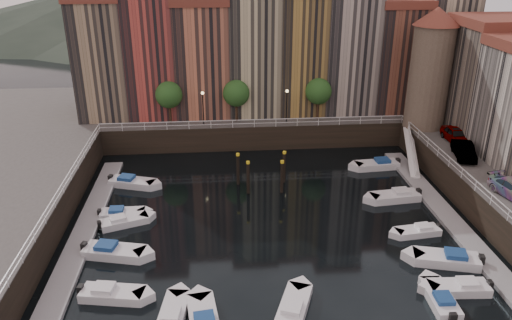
{
  "coord_description": "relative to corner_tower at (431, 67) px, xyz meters",
  "views": [
    {
      "loc": [
        -4.61,
        -39.79,
        22.92
      ],
      "look_at": [
        -0.84,
        4.0,
        3.94
      ],
      "focal_mm": 35.0,
      "sensor_mm": 36.0,
      "label": 1
    }
  ],
  "objects": [
    {
      "name": "boat_left_2",
      "position": [
        -33.08,
        -14.92,
        -9.85
      ],
      "size": [
        4.47,
        2.9,
        1.01
      ],
      "rotation": [
        0.0,
        0.0,
        0.35
      ],
      "color": "silver",
      "rests_on": "ground"
    },
    {
      "name": "quay_far",
      "position": [
        -20.0,
        11.5,
        -8.69
      ],
      "size": [
        80.0,
        20.0,
        3.0
      ],
      "primitive_type": "cube",
      "color": "black",
      "rests_on": "ground"
    },
    {
      "name": "mountains",
      "position": [
        -18.28,
        95.5,
        -2.28
      ],
      "size": [
        145.0,
        100.0,
        18.0
      ],
      "color": "#2D382D",
      "rests_on": "ground"
    },
    {
      "name": "dock_left",
      "position": [
        -36.2,
        -15.5,
        -10.02
      ],
      "size": [
        2.0,
        28.0,
        0.35
      ],
      "primitive_type": "cube",
      "color": "gray",
      "rests_on": "ground"
    },
    {
      "name": "boat_right_3",
      "position": [
        -7.29,
        -12.41,
        -9.8
      ],
      "size": [
        5.16,
        2.32,
        1.16
      ],
      "rotation": [
        0.0,
        0.0,
        3.24
      ],
      "color": "silver",
      "rests_on": "ground"
    },
    {
      "name": "promenade_trees",
      "position": [
        -21.33,
        3.7,
        -3.61
      ],
      "size": [
        21.2,
        3.2,
        5.2
      ],
      "color": "black",
      "rests_on": "quay_far"
    },
    {
      "name": "street_lamps",
      "position": [
        -21.0,
        2.7,
        -4.3
      ],
      "size": [
        10.36,
        0.36,
        4.18
      ],
      "color": "black",
      "rests_on": "quay_far"
    },
    {
      "name": "dock_right",
      "position": [
        -3.8,
        -15.5,
        -10.02
      ],
      "size": [
        2.0,
        28.0,
        0.35
      ],
      "primitive_type": "cube",
      "color": "gray",
      "rests_on": "ground"
    },
    {
      "name": "gangway",
      "position": [
        -2.9,
        -4.5,
        -8.28
      ],
      "size": [
        2.78,
        8.32,
        3.73
      ],
      "color": "white",
      "rests_on": "ground"
    },
    {
      "name": "boat_left_4",
      "position": [
        -33.47,
        -7.01,
        -9.81
      ],
      "size": [
        5.11,
        3.19,
        1.15
      ],
      "rotation": [
        0.0,
        0.0,
        -0.32
      ],
      "color": "silver",
      "rests_on": "ground"
    },
    {
      "name": "boat_left_0",
      "position": [
        -32.33,
        -25.05,
        -9.83
      ],
      "size": [
        4.86,
        2.5,
        1.09
      ],
      "rotation": [
        0.0,
        0.0,
        -0.18
      ],
      "color": "silver",
      "rests_on": "ground"
    },
    {
      "name": "boat_right_0",
      "position": [
        -7.52,
        -26.49,
        -9.84
      ],
      "size": [
        4.6,
        1.91,
        1.05
      ],
      "rotation": [
        0.0,
        0.0,
        3.08
      ],
      "color": "silver",
      "rests_on": "ground"
    },
    {
      "name": "ground",
      "position": [
        -20.0,
        -14.5,
        -10.19
      ],
      "size": [
        200.0,
        200.0,
        0.0
      ],
      "primitive_type": "plane",
      "color": "black",
      "rests_on": "ground"
    },
    {
      "name": "mooring_pilings",
      "position": [
        -19.95,
        -8.63,
        -8.54
      ],
      "size": [
        5.16,
        2.71,
        3.78
      ],
      "color": "black",
      "rests_on": "ground"
    },
    {
      "name": "railings",
      "position": [
        -20.0,
        -9.62,
        -6.41
      ],
      "size": [
        36.08,
        34.04,
        0.52
      ],
      "color": "white",
      "rests_on": "ground"
    },
    {
      "name": "boat_near_2",
      "position": [
        -19.77,
        -27.66,
        -9.82
      ],
      "size": [
        3.3,
        4.97,
        1.12
      ],
      "rotation": [
        0.0,
        0.0,
        1.21
      ],
      "color": "silver",
      "rests_on": "ground"
    },
    {
      "name": "boat_left_3",
      "position": [
        -33.46,
        -13.4,
        -9.87
      ],
      "size": [
        4.23,
        1.55,
        0.97
      ],
      "rotation": [
        0.0,
        0.0,
        0.0
      ],
      "color": "silver",
      "rests_on": "ground"
    },
    {
      "name": "far_terrace",
      "position": [
        -16.69,
        9.0,
        0.76
      ],
      "size": [
        48.7,
        10.3,
        17.5
      ],
      "color": "#8E765A",
      "rests_on": "quay_far"
    },
    {
      "name": "boat_right_2",
      "position": [
        -7.51,
        -18.71,
        -9.88
      ],
      "size": [
        4.17,
        1.93,
        0.94
      ],
      "rotation": [
        0.0,
        0.0,
        3.26
      ],
      "color": "silver",
      "rests_on": "ground"
    },
    {
      "name": "boat_left_1",
      "position": [
        -33.12,
        -19.77,
        -9.79
      ],
      "size": [
        5.33,
        2.99,
        1.19
      ],
      "rotation": [
        0.0,
        0.0,
        -0.24
      ],
      "color": "silver",
      "rests_on": "ground"
    },
    {
      "name": "boat_right_4",
      "position": [
        -6.71,
        -4.81,
        -9.8
      ],
      "size": [
        5.17,
        2.23,
        1.17
      ],
      "rotation": [
        0.0,
        0.0,
        3.22
      ],
      "color": "silver",
      "rests_on": "ground"
    },
    {
      "name": "boat_right_1",
      "position": [
        -6.9,
        -23.07,
        -9.79
      ],
      "size": [
        5.41,
        3.13,
        1.21
      ],
      "rotation": [
        0.0,
        0.0,
        2.88
      ],
      "color": "silver",
      "rests_on": "ground"
    },
    {
      "name": "car_a",
      "position": [
        1.48,
        -5.38,
        -6.4
      ],
      "size": [
        1.89,
        4.65,
        1.58
      ],
      "primitive_type": "imported",
      "rotation": [
        0.0,
        0.0,
        -0.01
      ],
      "color": "gray",
      "rests_on": "quay_right"
    },
    {
      "name": "boat_near_0",
      "position": [
        -27.87,
        -27.6,
        -9.84
      ],
      "size": [
        2.23,
        4.68,
        1.05
      ],
      "rotation": [
        0.0,
        0.0,
        1.44
      ],
      "color": "silver",
      "rests_on": "ground"
    },
    {
      "name": "corner_tower",
      "position": [
        0.0,
        0.0,
        0.0
      ],
      "size": [
        5.2,
        5.2,
        13.8
      ],
      "color": "#6B5B4C",
      "rests_on": "quay_right"
    },
    {
      "name": "car_b",
      "position": [
        0.31,
        -9.72,
        -6.41
      ],
      "size": [
        2.69,
        4.98,
        1.56
      ],
      "primitive_type": "imported",
      "rotation": [
        0.0,
        0.0,
        -0.23
      ],
      "color": "gray",
      "rests_on": "quay_right"
    },
    {
      "name": "boat_near_3",
      "position": [
        -9.45,
        -27.57,
        -9.85
      ],
      "size": [
        1.84,
        4.54,
        1.03
      ],
      "rotation": [
        0.0,
        0.0,
        1.52
      ],
      "color": "silver",
      "rests_on": "ground"
    }
  ]
}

